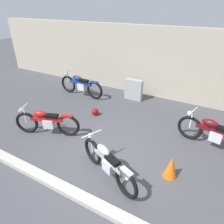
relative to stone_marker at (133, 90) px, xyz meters
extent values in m
plane|color=#47474C|center=(0.93, -3.76, -0.43)|extent=(40.00, 40.00, 0.00)
cube|color=#B2A893|center=(0.93, 0.86, 0.98)|extent=(18.00, 0.30, 2.81)
cube|color=#B7B2A8|center=(0.93, -5.00, -0.37)|extent=(18.00, 0.24, 0.12)
cube|color=#9E9EA3|center=(0.00, 0.00, 0.00)|extent=(0.73, 0.20, 0.85)
sphere|color=maroon|center=(-0.63, -1.90, -0.30)|extent=(0.25, 0.25, 0.25)
cone|color=orange|center=(2.50, -3.48, -0.15)|extent=(0.32, 0.32, 0.55)
torus|color=black|center=(2.56, -1.72, -0.06)|extent=(0.73, 0.23, 0.73)
cube|color=silver|center=(3.27, -1.86, -0.04)|extent=(0.35, 0.26, 0.28)
cube|color=#590F14|center=(3.22, -1.85, 0.12)|extent=(1.03, 0.29, 0.12)
ellipsoid|color=#590F14|center=(3.04, -1.82, 0.30)|extent=(0.47, 0.28, 0.20)
cube|color=black|center=(3.40, -1.88, 0.25)|extent=(0.43, 0.25, 0.08)
cylinder|color=silver|center=(2.56, -1.72, 0.21)|extent=(0.06, 0.06, 0.55)
cylinder|color=silver|center=(2.56, -1.72, 0.49)|extent=(0.15, 0.58, 0.04)
sphere|color=silver|center=(2.48, -1.71, 0.39)|extent=(0.14, 0.14, 0.14)
torus|color=black|center=(0.68, -3.96, -0.08)|extent=(0.66, 0.35, 0.68)
torus|color=black|center=(1.84, -4.46, -0.08)|extent=(0.66, 0.35, 0.68)
cube|color=silver|center=(1.30, -4.23, -0.07)|extent=(0.35, 0.29, 0.26)
cube|color=#ADADB2|center=(1.26, -4.21, 0.08)|extent=(0.92, 0.46, 0.11)
ellipsoid|color=#ADADB2|center=(1.11, -4.14, 0.25)|extent=(0.45, 0.33, 0.19)
cube|color=black|center=(1.42, -4.27, 0.21)|extent=(0.41, 0.30, 0.07)
cube|color=#ADADB2|center=(1.84, -4.46, 0.23)|extent=(0.32, 0.22, 0.06)
cylinder|color=silver|center=(0.68, -3.96, 0.17)|extent=(0.05, 0.05, 0.51)
cylinder|color=silver|center=(0.68, -3.96, 0.43)|extent=(0.25, 0.51, 0.03)
sphere|color=silver|center=(0.61, -3.93, 0.34)|extent=(0.13, 0.13, 0.13)
cylinder|color=silver|center=(1.52, -4.20, -0.13)|extent=(0.62, 0.31, 0.06)
torus|color=black|center=(-2.82, -0.72, -0.04)|extent=(0.77, 0.11, 0.76)
torus|color=black|center=(-1.41, -0.75, -0.04)|extent=(0.77, 0.11, 0.76)
cube|color=silver|center=(-2.06, -0.74, -0.02)|extent=(0.34, 0.22, 0.29)
cube|color=navy|center=(-2.11, -0.74, 0.14)|extent=(1.07, 0.13, 0.13)
ellipsoid|color=navy|center=(-2.30, -0.73, 0.33)|extent=(0.46, 0.22, 0.21)
cube|color=black|center=(-1.93, -0.74, 0.28)|extent=(0.42, 0.20, 0.08)
cube|color=navy|center=(-1.41, -0.75, 0.31)|extent=(0.34, 0.13, 0.06)
cylinder|color=silver|center=(-2.82, -0.72, 0.24)|extent=(0.06, 0.06, 0.58)
cylinder|color=silver|center=(-2.82, -0.72, 0.53)|extent=(0.05, 0.61, 0.04)
sphere|color=silver|center=(-2.90, -0.72, 0.43)|extent=(0.15, 0.15, 0.15)
cylinder|color=silver|center=(-1.85, -0.62, -0.10)|extent=(0.73, 0.08, 0.06)
torus|color=black|center=(-1.81, -3.84, -0.07)|extent=(0.68, 0.35, 0.70)
torus|color=black|center=(-0.61, -3.35, -0.07)|extent=(0.68, 0.35, 0.70)
cube|color=silver|center=(-1.16, -3.58, -0.06)|extent=(0.36, 0.29, 0.27)
cube|color=#B21919|center=(-1.21, -3.60, 0.10)|extent=(0.95, 0.46, 0.12)
ellipsoid|color=#B21919|center=(-1.37, -3.66, 0.27)|extent=(0.46, 0.34, 0.19)
cube|color=black|center=(-1.05, -3.53, 0.22)|extent=(0.42, 0.31, 0.08)
cube|color=#B21919|center=(-0.61, -3.35, 0.25)|extent=(0.33, 0.22, 0.06)
cylinder|color=silver|center=(-1.81, -3.84, 0.19)|extent=(0.05, 0.05, 0.53)
cylinder|color=silver|center=(-1.81, -3.84, 0.45)|extent=(0.24, 0.53, 0.03)
sphere|color=silver|center=(-1.88, -3.87, 0.36)|extent=(0.13, 0.13, 0.13)
cylinder|color=silver|center=(-1.03, -3.40, -0.12)|extent=(0.64, 0.31, 0.06)
camera|label=1|loc=(3.03, -7.14, 3.15)|focal=32.50mm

